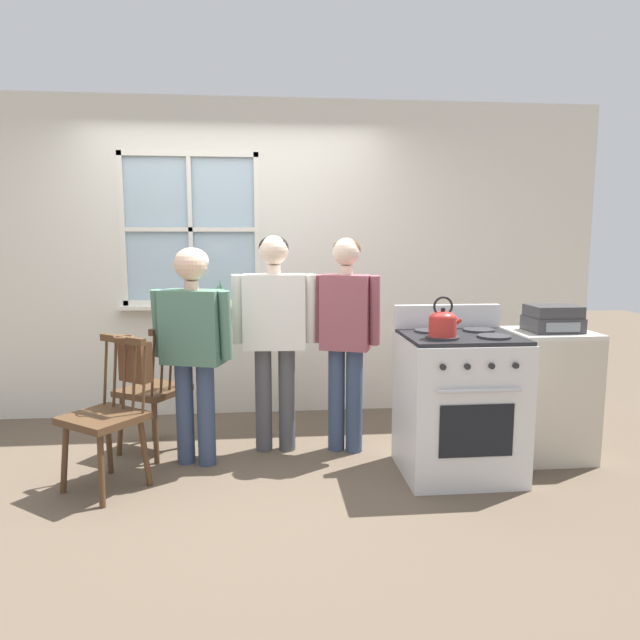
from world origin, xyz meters
name	(u,v)px	position (x,y,z in m)	size (l,w,h in m)	color
ground_plane	(229,475)	(0.00, 0.00, 0.00)	(16.00, 16.00, 0.00)	brown
wall_back	(238,262)	(0.02, 1.40, 1.33)	(6.40, 0.16, 2.70)	silver
chair_by_window	(106,418)	(-0.73, -0.11, 0.45)	(0.58, 0.57, 0.94)	#4C331E
chair_near_wall	(156,391)	(-0.54, 0.49, 0.45)	(0.56, 0.57, 0.94)	#4C331E
person_elderly_left	(193,333)	(-0.23, 0.23, 0.91)	(0.56, 0.32, 1.48)	#384766
person_teen_center	(274,321)	(0.31, 0.44, 0.95)	(0.60, 0.24, 1.56)	#4C4C51
person_adult_right	(346,326)	(0.82, 0.38, 0.92)	(0.50, 0.31, 1.54)	#384766
stove	(458,403)	(1.50, -0.09, 0.47)	(0.73, 0.68, 1.08)	silver
kettle	(443,323)	(1.33, -0.22, 1.02)	(0.21, 0.17, 0.25)	red
potted_plant	(219,298)	(-0.14, 1.31, 1.03)	(0.13, 0.13, 0.23)	beige
handbag	(135,360)	(-0.58, 0.07, 0.76)	(0.25, 0.25, 0.31)	brown
side_counter	(547,394)	(2.22, 0.14, 0.45)	(0.55, 0.50, 0.90)	beige
stereo	(553,319)	(2.22, 0.12, 0.99)	(0.34, 0.29, 0.18)	#38383A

